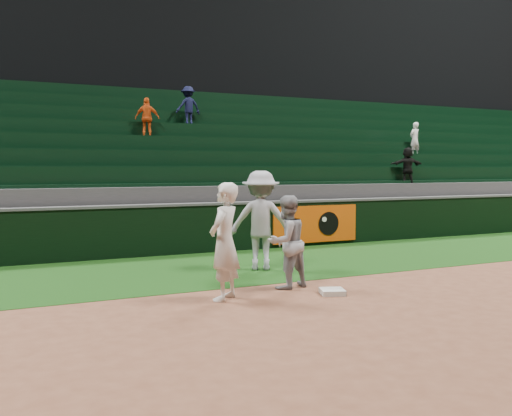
{
  "coord_description": "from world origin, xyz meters",
  "views": [
    {
      "loc": [
        -5.1,
        -8.25,
        2.12
      ],
      "look_at": [
        -0.09,
        2.3,
        1.3
      ],
      "focal_mm": 40.0,
      "sensor_mm": 36.0,
      "label": 1
    }
  ],
  "objects_px": {
    "baserunner": "(287,242)",
    "base_coach": "(261,220)",
    "first_base": "(332,292)",
    "first_baseman": "(224,242)"
  },
  "relations": [
    {
      "from": "baserunner",
      "to": "base_coach",
      "type": "distance_m",
      "value": 1.88
    },
    {
      "from": "first_base",
      "to": "first_baseman",
      "type": "xyz_separation_m",
      "value": [
        -1.79,
        0.4,
        0.9
      ]
    },
    {
      "from": "baserunner",
      "to": "base_coach",
      "type": "xyz_separation_m",
      "value": [
        0.39,
        1.83,
        0.21
      ]
    },
    {
      "from": "first_base",
      "to": "base_coach",
      "type": "distance_m",
      "value": 2.78
    },
    {
      "from": "first_base",
      "to": "base_coach",
      "type": "xyz_separation_m",
      "value": [
        -0.07,
        2.6,
        0.99
      ]
    },
    {
      "from": "first_baseman",
      "to": "baserunner",
      "type": "bearing_deg",
      "value": 151.97
    },
    {
      "from": "first_baseman",
      "to": "baserunner",
      "type": "distance_m",
      "value": 1.39
    },
    {
      "from": "first_base",
      "to": "baserunner",
      "type": "height_order",
      "value": "baserunner"
    },
    {
      "from": "first_baseman",
      "to": "base_coach",
      "type": "xyz_separation_m",
      "value": [
        1.71,
        2.2,
        0.09
      ]
    },
    {
      "from": "first_base",
      "to": "first_baseman",
      "type": "distance_m",
      "value": 2.04
    }
  ]
}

